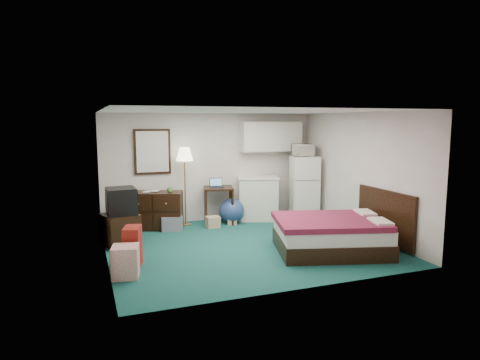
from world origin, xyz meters
name	(u,v)px	position (x,y,z in m)	size (l,w,h in m)	color
floor	(245,245)	(0.00, 0.00, 0.00)	(5.00, 4.50, 0.01)	#0D3A39
ceiling	(246,111)	(0.00, 0.00, 2.50)	(5.00, 4.50, 0.01)	#C3B3A2
walls	(246,180)	(0.00, 0.00, 1.25)	(5.01, 4.51, 2.50)	#C3B3A2
mirror	(152,152)	(-1.35, 2.22, 1.65)	(0.80, 0.06, 1.00)	white
upper_cabinets	(271,137)	(1.45, 2.08, 1.95)	(1.50, 0.35, 0.70)	silver
headboard	(385,216)	(2.46, -0.90, 0.55)	(0.06, 1.56, 1.00)	black
dresser	(155,210)	(-1.39, 1.86, 0.40)	(1.18, 0.54, 0.80)	black
floor_lamp	(185,187)	(-0.69, 1.95, 0.87)	(0.38, 0.38, 1.75)	tan
desk	(218,205)	(0.07, 1.90, 0.41)	(0.65, 0.65, 0.83)	black
exercise_ball	(232,211)	(0.34, 1.73, 0.29)	(0.57, 0.57, 0.57)	navy
kitchen_counter	(258,199)	(1.05, 1.91, 0.49)	(0.90, 0.69, 0.99)	silver
fridge	(304,188)	(2.11, 1.59, 0.75)	(0.62, 0.62, 1.50)	white
bed	(331,235)	(1.29, -0.90, 0.30)	(1.88, 1.46, 0.60)	#581328
tv_stand	(120,229)	(-2.21, 0.86, 0.29)	(0.59, 0.64, 0.59)	black
suitcase	(133,247)	(-2.12, -0.49, 0.33)	(0.25, 0.40, 0.65)	maroon
retail_box	(125,262)	(-2.28, -0.93, 0.24)	(0.38, 0.38, 0.48)	beige
file_bin	(172,223)	(-1.08, 1.58, 0.16)	(0.44, 0.33, 0.31)	slate
cardboard_box_a	(213,222)	(-0.18, 1.52, 0.12)	(0.29, 0.24, 0.24)	#9A8561
cardboard_box_b	(232,219)	(0.30, 1.64, 0.12)	(0.21, 0.24, 0.24)	#9A8561
laptop	(217,183)	(0.01, 1.85, 0.93)	(0.30, 0.24, 0.20)	black
crt_tv	(121,201)	(-2.17, 0.87, 0.84)	(0.54, 0.58, 0.49)	black
microwave	(303,149)	(2.06, 1.61, 1.67)	(0.52, 0.29, 0.35)	white
book_a	(144,187)	(-1.60, 1.94, 0.91)	(0.16, 0.02, 0.21)	#9A8561
book_b	(151,186)	(-1.44, 1.97, 0.92)	(0.17, 0.02, 0.23)	#9A8561
mug	(170,189)	(-1.09, 1.68, 0.87)	(0.13, 0.10, 0.13)	#54913F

